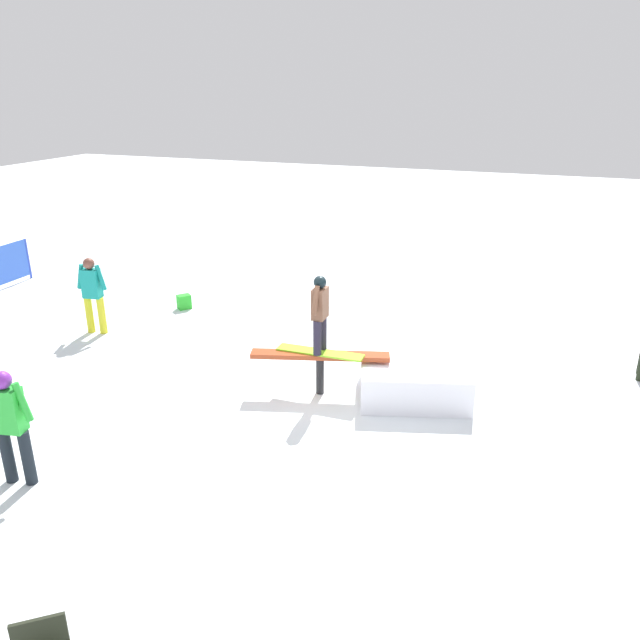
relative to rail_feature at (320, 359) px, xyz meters
name	(u,v)px	position (x,y,z in m)	size (l,w,h in m)	color
ground_plane	(320,393)	(0.00, 0.00, -0.64)	(60.00, 60.00, 0.00)	white
rail_feature	(320,359)	(0.00, 0.00, 0.00)	(2.33, 0.95, 0.75)	black
snow_kicker_ramp	(414,379)	(-1.53, -0.46, -0.33)	(1.80, 1.50, 0.62)	white
main_rider_on_rail	(320,316)	(0.00, 0.00, 0.78)	(1.51, 0.67, 1.36)	#90DE27
bystander_teal	(92,291)	(5.46, -0.95, 0.29)	(0.68, 0.28, 1.65)	gold
bystander_green	(10,422)	(2.86, 3.81, 0.28)	(0.68, 0.29, 1.64)	black
backpack_on_snow	(184,302)	(4.53, -2.90, -0.47)	(0.30, 0.22, 0.34)	green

